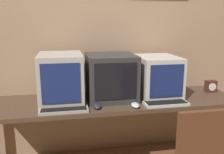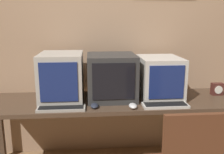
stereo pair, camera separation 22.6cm
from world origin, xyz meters
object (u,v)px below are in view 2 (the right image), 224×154
Objects in this scene: monitor_right at (159,77)px; keyboard_side at (165,105)px; monitor_left at (62,77)px; monitor_center at (112,77)px; keyboard_main at (61,108)px; desk_clock at (217,89)px; mouse_far_corner at (133,106)px; mouse_near_keyboard at (94,106)px.

monitor_right is 1.21× the size of keyboard_side.
monitor_center is at bearing 2.10° from monitor_left.
keyboard_main is 1.02× the size of keyboard_side.
monitor_center is 1.05m from desk_clock.
monitor_left is 1.04× the size of monitor_right.
keyboard_side is at bearing -32.79° from monitor_center.
monitor_right is 0.45m from mouse_far_corner.
monitor_center is at bearing 32.36° from keyboard_main.
monitor_right reaches higher than keyboard_side.
mouse_far_corner is at bearing -160.92° from desk_clock.
mouse_near_keyboard is at bearing 174.05° from mouse_far_corner.
mouse_near_keyboard is at bearing 3.87° from keyboard_main.
mouse_near_keyboard reaches higher than keyboard_side.
mouse_far_corner reaches higher than keyboard_side.
keyboard_main is at bearing -176.13° from mouse_near_keyboard.
monitor_left is 4.44× the size of mouse_near_keyboard.
monitor_left reaches higher than mouse_far_corner.
keyboard_main is at bearing -147.64° from monitor_center.
monitor_left is 4.08× the size of desk_clock.
monitor_left reaches higher than monitor_right.
monitor_center is at bearing 57.30° from mouse_near_keyboard.
monitor_center is 3.99× the size of mouse_far_corner.
mouse_far_corner reaches higher than mouse_near_keyboard.
keyboard_side is 0.60m from mouse_near_keyboard.
desk_clock is (1.04, 0.01, -0.15)m from monitor_center.
mouse_near_keyboard is at bearing 178.09° from keyboard_side.
mouse_far_corner is at bearing -177.27° from keyboard_side.
monitor_left reaches higher than keyboard_side.
monitor_left reaches higher than desk_clock.
mouse_far_corner is (-0.30, -0.29, -0.17)m from monitor_right.
desk_clock is at bearing 12.75° from mouse_near_keyboard.
mouse_far_corner is (0.61, -0.28, -0.20)m from monitor_left.
monitor_right is at bearing 86.18° from keyboard_side.
monitor_right is 4.05× the size of mouse_far_corner.
desk_clock is (0.59, 0.02, -0.13)m from monitor_right.
monitor_center is 1.17× the size of keyboard_main.
monitor_left is at bearing -179.08° from monitor_right.
monitor_center is at bearing 117.70° from mouse_far_corner.
monitor_right is at bearing -178.51° from desk_clock.
keyboard_main is at bearing -168.85° from desk_clock.
monitor_right is at bearing -0.27° from monitor_center.
monitor_center reaches higher than mouse_near_keyboard.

